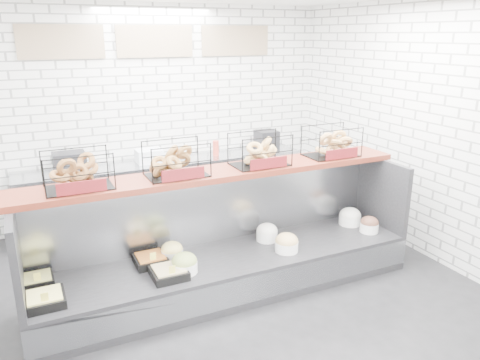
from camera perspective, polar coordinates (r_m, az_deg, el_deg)
ground at (r=4.88m, az=0.20°, el=-14.73°), size 5.50×5.50×0.00m
room_shell at (r=4.71m, az=-2.99°, el=10.82°), size 5.02×5.51×3.01m
display_case at (r=4.99m, az=-1.53°, el=-9.66°), size 4.00×0.90×1.20m
bagel_shelf at (r=4.76m, az=-2.55°, el=2.54°), size 4.10×0.50×0.40m
prep_counter at (r=6.76m, az=-8.72°, el=-1.16°), size 4.00×0.60×1.20m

